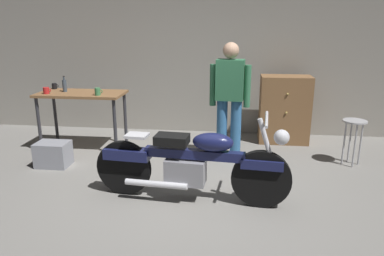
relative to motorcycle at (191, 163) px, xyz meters
The scene contains 12 objects.
ground_plane 0.46m from the motorcycle, 157.94° to the right, with size 12.00×12.00×0.00m, color gray.
back_wall 2.98m from the motorcycle, 91.91° to the left, with size 8.00×0.12×3.10m, color gray.
workbench 2.45m from the motorcycle, 140.44° to the left, with size 1.30×0.64×0.90m.
motorcycle is the anchor object (origin of this frame).
person_standing 1.48m from the motorcycle, 74.12° to the left, with size 0.57×0.26×1.67m.
shop_stool 2.48m from the motorcycle, 32.30° to the left, with size 0.32×0.32×0.64m.
wooden_dresser 2.60m from the motorcycle, 60.63° to the left, with size 0.80×0.47×1.10m.
storage_bin 2.19m from the motorcycle, 158.52° to the left, with size 0.44×0.32×0.34m, color gray.
mug_green_speckled 2.11m from the motorcycle, 138.53° to the left, with size 0.12×0.08×0.11m.
mug_black_matte 3.04m from the motorcycle, 143.45° to the left, with size 0.11×0.08×0.09m.
mug_red_diner 2.76m from the motorcycle, 149.34° to the left, with size 0.12×0.09×0.10m.
bottle 2.71m from the motorcycle, 143.68° to the left, with size 0.06×0.06×0.24m.
Camera 1 is at (0.52, -3.65, 1.92)m, focal length 34.06 mm.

